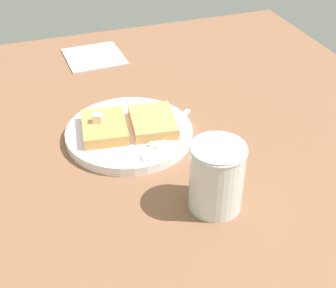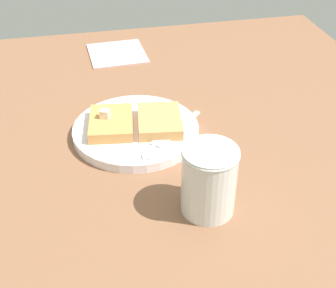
% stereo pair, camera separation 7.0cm
% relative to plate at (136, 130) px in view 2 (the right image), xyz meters
% --- Properties ---
extents(table_surface, '(1.04, 1.04, 0.03)m').
position_rel_plate_xyz_m(table_surface, '(0.01, -0.05, -0.02)').
color(table_surface, brown).
rests_on(table_surface, ground).
extents(plate, '(0.21, 0.21, 0.02)m').
position_rel_plate_xyz_m(plate, '(0.00, 0.00, 0.00)').
color(plate, white).
rests_on(plate, table_surface).
extents(toast_slice_left, '(0.08, 0.10, 0.02)m').
position_rel_plate_xyz_m(toast_slice_left, '(-0.04, 0.01, 0.02)').
color(toast_slice_left, '#CD8E4B').
rests_on(toast_slice_left, plate).
extents(toast_slice_middle, '(0.08, 0.10, 0.02)m').
position_rel_plate_xyz_m(toast_slice_middle, '(0.04, -0.01, 0.02)').
color(toast_slice_middle, tan).
rests_on(toast_slice_middle, plate).
extents(butter_pat_primary, '(0.02, 0.02, 0.01)m').
position_rel_plate_xyz_m(butter_pat_primary, '(-0.05, 0.01, 0.03)').
color(butter_pat_primary, '#F8EFC9').
rests_on(butter_pat_primary, toast_slice_left).
extents(fork, '(0.13, 0.12, 0.00)m').
position_rel_plate_xyz_m(fork, '(0.05, -0.04, 0.01)').
color(fork, silver).
rests_on(fork, plate).
extents(syrup_jar, '(0.08, 0.08, 0.10)m').
position_rel_plate_xyz_m(syrup_jar, '(0.07, -0.20, 0.04)').
color(syrup_jar, '#472208').
rests_on(syrup_jar, table_surface).
extents(napkin, '(0.13, 0.13, 0.00)m').
position_rel_plate_xyz_m(napkin, '(0.01, 0.33, -0.01)').
color(napkin, beige).
rests_on(napkin, table_surface).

